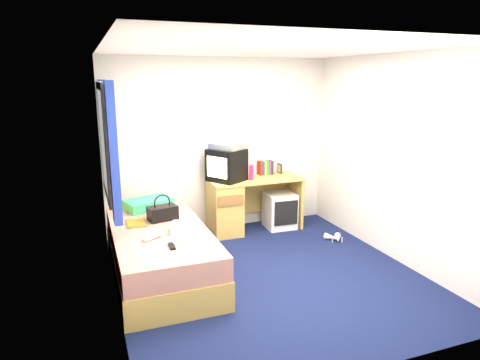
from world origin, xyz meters
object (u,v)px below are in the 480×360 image
object	(u,v)px
vcr	(227,146)
storage_cube	(280,210)
pillow	(148,204)
bed	(161,253)
remote_control	(172,246)
water_bottle	(153,236)
desk	(236,204)
white_heels	(335,238)
aerosol_can	(245,172)
pink_water_bottle	(251,173)
magazine	(136,223)
crt_tv	(226,165)
picture_frame	(280,168)
handbag	(163,212)
colour_swatch_fan	(179,243)
towel	(185,228)

from	to	relation	value
vcr	storage_cube	bearing A→B (deg)	49.83
vcr	pillow	bearing A→B (deg)	-113.18
bed	remote_control	world-z (taller)	remote_control
water_bottle	remote_control	xyz separation A→B (m)	(0.13, -0.28, -0.03)
storage_cube	remote_control	world-z (taller)	remote_control
storage_cube	vcr	size ratio (longest dim) A/B	1.26
vcr	desk	bearing A→B (deg)	52.88
white_heels	desk	bearing A→B (deg)	143.64
water_bottle	aerosol_can	bearing A→B (deg)	40.77
pink_water_bottle	water_bottle	world-z (taller)	pink_water_bottle
vcr	magazine	distance (m)	1.68
white_heels	aerosol_can	bearing A→B (deg)	140.87
magazine	vcr	bearing A→B (deg)	30.26
storage_cube	crt_tv	bearing A→B (deg)	178.18
picture_frame	white_heels	xyz separation A→B (m)	(0.36, -0.99, -0.78)
handbag	magazine	distance (m)	0.32
bed	pillow	size ratio (longest dim) A/B	3.61
bed	remote_control	distance (m)	0.61
remote_control	pink_water_bottle	bearing A→B (deg)	47.82
storage_cube	white_heels	world-z (taller)	storage_cube
aerosol_can	handbag	bearing A→B (deg)	-150.69
white_heels	bed	bearing A→B (deg)	-174.80
desk	white_heels	size ratio (longest dim) A/B	4.58
pillow	desk	world-z (taller)	desk
colour_swatch_fan	remote_control	bearing A→B (deg)	-146.05
bed	handbag	xyz separation A→B (m)	(0.09, 0.30, 0.36)
colour_swatch_fan	remote_control	size ratio (longest dim) A/B	1.38
storage_cube	pink_water_bottle	world-z (taller)	pink_water_bottle
storage_cube	picture_frame	world-z (taller)	picture_frame
pillow	colour_swatch_fan	bearing A→B (deg)	-85.44
picture_frame	pink_water_bottle	xyz separation A→B (m)	(-0.55, -0.25, 0.03)
vcr	magazine	xyz separation A→B (m)	(-1.33, -0.78, -0.68)
remote_control	towel	bearing A→B (deg)	60.06
desk	handbag	bearing A→B (deg)	-147.60
magazine	towel	bearing A→B (deg)	-43.99
vcr	colour_swatch_fan	bearing A→B (deg)	-69.07
crt_tv	colour_swatch_fan	size ratio (longest dim) A/B	2.66
picture_frame	aerosol_can	bearing A→B (deg)	-165.12
bed	towel	world-z (taller)	towel
pillow	desk	distance (m)	1.28
colour_swatch_fan	vcr	bearing A→B (deg)	56.39
crt_tv	water_bottle	bearing A→B (deg)	-75.75
pillow	picture_frame	world-z (taller)	picture_frame
handbag	white_heels	distance (m)	2.34
pillow	storage_cube	world-z (taller)	pillow
water_bottle	crt_tv	bearing A→B (deg)	46.64
pillow	colour_swatch_fan	world-z (taller)	pillow
handbag	towel	distance (m)	0.50
vcr	handbag	world-z (taller)	vcr
storage_cube	remote_control	size ratio (longest dim) A/B	3.19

